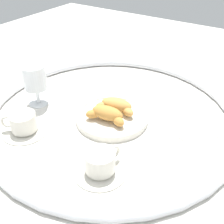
{
  "coord_description": "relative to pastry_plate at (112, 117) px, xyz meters",
  "views": [
    {
      "loc": [
        -0.4,
        0.6,
        0.51
      ],
      "look_at": [
        -0.01,
        0.02,
        0.03
      ],
      "focal_mm": 44.3,
      "sensor_mm": 36.0,
      "label": 1
    }
  ],
  "objects": [
    {
      "name": "croissant_small",
      "position": [
        -0.0,
        0.03,
        0.03
      ],
      "size": [
        0.14,
        0.08,
        0.04
      ],
      "color": "#CC893D",
      "rests_on": "pastry_plate"
    },
    {
      "name": "table_chrome_rim",
      "position": [
        0.01,
        -0.02,
        0.0
      ],
      "size": [
        0.79,
        0.79,
        0.02
      ],
      "primitive_type": "torus",
      "color": "silver",
      "rests_on": "ground_plane"
    },
    {
      "name": "pastry_plate",
      "position": [
        0.0,
        0.0,
        0.0
      ],
      "size": [
        0.23,
        0.23,
        0.02
      ],
      "color": "silver",
      "rests_on": "ground_plane"
    },
    {
      "name": "ground_plane",
      "position": [
        0.01,
        -0.02,
        -0.01
      ],
      "size": [
        2.2,
        2.2,
        0.0
      ],
      "primitive_type": "plane",
      "color": "silver"
    },
    {
      "name": "folded_napkin",
      "position": [
        -0.24,
        -0.08,
        -0.01
      ],
      "size": [
        0.14,
        0.14,
        0.01
      ],
      "primitive_type": "cube",
      "rotation": [
        0.0,
        0.0,
        -0.35
      ],
      "color": "silver",
      "rests_on": "ground_plane"
    },
    {
      "name": "coffee_cup_far",
      "position": [
        -0.1,
        0.2,
        0.01
      ],
      "size": [
        0.14,
        0.14,
        0.06
      ],
      "color": "silver",
      "rests_on": "ground_plane"
    },
    {
      "name": "croissant_large",
      "position": [
        0.0,
        -0.02,
        0.03
      ],
      "size": [
        0.13,
        0.08,
        0.04
      ],
      "color": "#D6994C",
      "rests_on": "pastry_plate"
    },
    {
      "name": "juice_glass_left",
      "position": [
        0.26,
        0.06,
        0.08
      ],
      "size": [
        0.08,
        0.08,
        0.14
      ],
      "color": "white",
      "rests_on": "ground_plane"
    },
    {
      "name": "coffee_cup_near",
      "position": [
        0.19,
        0.19,
        0.01
      ],
      "size": [
        0.14,
        0.14,
        0.06
      ],
      "color": "silver",
      "rests_on": "ground_plane"
    }
  ]
}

